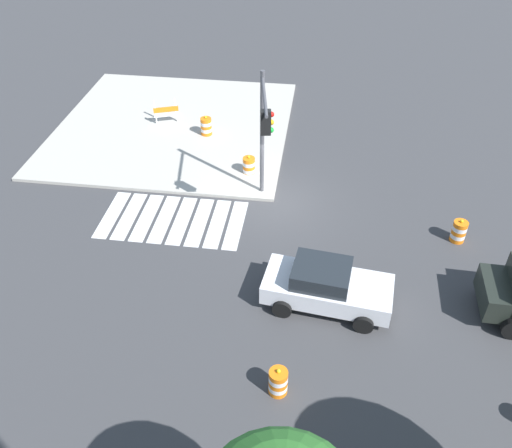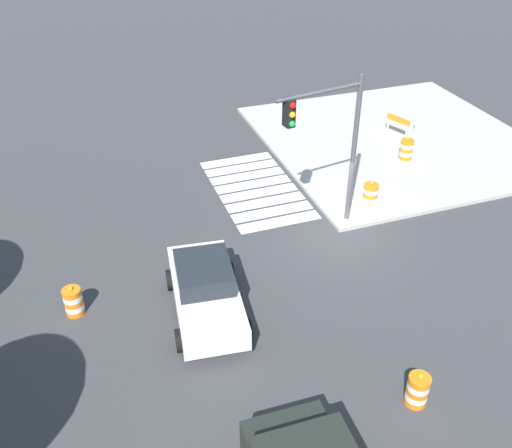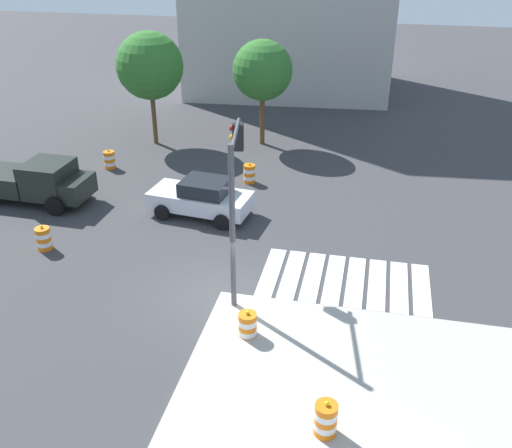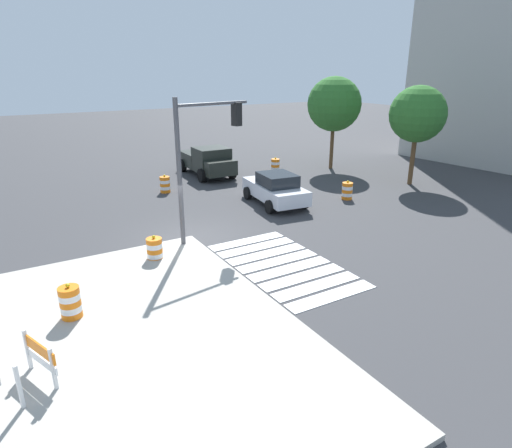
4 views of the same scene
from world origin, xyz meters
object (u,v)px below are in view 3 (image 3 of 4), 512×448
at_px(street_tree_streetside_near, 262,70).
at_px(traffic_barrel_on_sidewalk, 326,419).
at_px(traffic_barrel_median_near, 248,326).
at_px(sports_car, 202,197).
at_px(street_tree_streetside_mid, 150,66).
at_px(traffic_barrel_near_corner, 110,160).
at_px(traffic_light_pole, 234,184).
at_px(pickup_truck, 38,182).
at_px(traffic_barrel_crosswalk_end, 249,174).
at_px(traffic_barrel_median_far, 44,239).

bearing_deg(street_tree_streetside_near, traffic_barrel_on_sidewalk, -74.15).
bearing_deg(street_tree_streetside_near, traffic_barrel_median_near, -79.80).
bearing_deg(sports_car, traffic_barrel_on_sidewalk, -59.46).
bearing_deg(sports_car, street_tree_streetside_mid, 122.80).
height_order(traffic_barrel_near_corner, traffic_barrel_on_sidewalk, traffic_barrel_on_sidewalk).
bearing_deg(street_tree_streetside_mid, traffic_light_pole, -58.85).
bearing_deg(traffic_light_pole, traffic_barrel_near_corner, 134.20).
bearing_deg(traffic_light_pole, pickup_truck, 154.66).
bearing_deg(traffic_barrel_on_sidewalk, traffic_barrel_median_near, 129.43).
height_order(sports_car, traffic_barrel_median_near, sports_car).
distance_m(traffic_barrel_near_corner, street_tree_streetside_near, 9.34).
bearing_deg(traffic_light_pole, traffic_barrel_crosswalk_end, 99.93).
xyz_separation_m(traffic_barrel_crosswalk_end, traffic_barrel_median_near, (2.53, -11.41, 0.00)).
xyz_separation_m(sports_car, traffic_barrel_on_sidewalk, (6.44, -10.91, -0.21)).
relative_size(traffic_barrel_near_corner, traffic_barrel_median_far, 1.00).
bearing_deg(street_tree_streetside_near, street_tree_streetside_mid, -168.44).
distance_m(traffic_barrel_median_far, traffic_light_pole, 8.63).
relative_size(traffic_barrel_median_near, traffic_barrel_median_far, 1.00).
relative_size(traffic_barrel_median_far, street_tree_streetside_near, 0.18).
bearing_deg(traffic_barrel_median_near, street_tree_streetside_near, 100.20).
distance_m(traffic_barrel_near_corner, traffic_barrel_crosswalk_end, 7.34).
height_order(pickup_truck, traffic_light_pole, traffic_light_pole).
bearing_deg(traffic_barrel_median_far, traffic_barrel_crosswalk_end, 51.31).
xyz_separation_m(traffic_barrel_crosswalk_end, street_tree_streetside_mid, (-6.39, 4.27, 3.88)).
bearing_deg(traffic_light_pole, traffic_barrel_median_near, -68.80).
distance_m(traffic_barrel_median_far, street_tree_streetside_mid, 12.71).
xyz_separation_m(traffic_barrel_median_near, street_tree_streetside_near, (-3.04, 16.88, 3.65)).
height_order(traffic_barrel_near_corner, traffic_barrel_median_far, same).
bearing_deg(traffic_barrel_median_far, pickup_truck, 122.26).
xyz_separation_m(sports_car, traffic_barrel_median_near, (3.76, -7.65, -0.36)).
xyz_separation_m(traffic_barrel_near_corner, traffic_barrel_median_far, (1.05, -8.09, 0.00)).
relative_size(pickup_truck, traffic_barrel_crosswalk_end, 5.10).
bearing_deg(street_tree_streetside_near, traffic_barrel_near_corner, -142.61).
height_order(traffic_barrel_median_far, traffic_light_pole, traffic_light_pole).
height_order(traffic_barrel_median_far, traffic_barrel_on_sidewalk, traffic_barrel_on_sidewalk).
height_order(traffic_barrel_near_corner, street_tree_streetside_mid, street_tree_streetside_mid).
relative_size(traffic_barrel_crosswalk_end, street_tree_streetside_mid, 0.17).
height_order(traffic_barrel_median_near, traffic_barrel_on_sidewalk, traffic_barrel_on_sidewalk).
relative_size(sports_car, pickup_truck, 0.86).
distance_m(pickup_truck, traffic_barrel_near_corner, 4.53).
xyz_separation_m(pickup_truck, traffic_light_pole, (10.23, -4.85, 2.94)).
height_order(traffic_barrel_near_corner, traffic_light_pole, traffic_light_pole).
xyz_separation_m(sports_car, traffic_barrel_crosswalk_end, (1.22, 3.76, -0.36)).
bearing_deg(street_tree_streetside_mid, traffic_barrel_median_near, -60.34).
height_order(traffic_barrel_on_sidewalk, street_tree_streetside_mid, street_tree_streetside_mid).
distance_m(traffic_barrel_near_corner, traffic_light_pole, 13.21).
xyz_separation_m(traffic_barrel_median_near, traffic_light_pole, (-0.98, 2.52, 3.46)).
xyz_separation_m(pickup_truck, traffic_barrel_on_sidewalk, (13.89, -10.63, -0.37)).
height_order(traffic_barrel_crosswalk_end, traffic_light_pole, traffic_light_pole).
bearing_deg(traffic_barrel_median_near, pickup_truck, 146.69).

